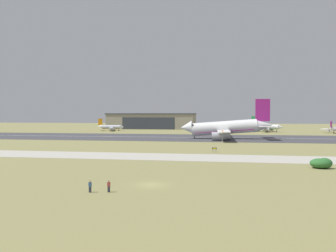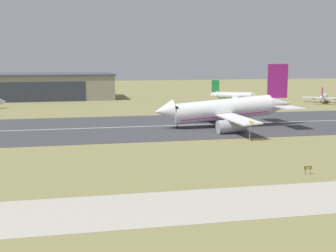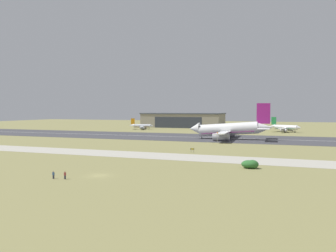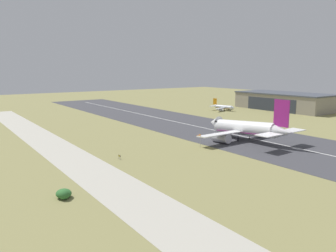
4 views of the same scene
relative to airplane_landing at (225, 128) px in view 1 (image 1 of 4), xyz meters
The scene contains 14 objects.
ground_plane 51.49m from the airplane_landing, 104.74° to the right, with size 646.72×646.72×0.00m, color olive.
runway_strip 15.02m from the airplane_landing, 156.98° to the left, with size 406.72×51.03×0.06m, color #3D3D42.
runway_centreline 15.01m from the airplane_landing, 156.98° to the left, with size 366.04×0.70×0.01m, color silver.
taxiway_road 71.22m from the airplane_landing, 100.57° to the right, with size 305.04×14.76×0.05m, color #B2AD9E.
hangar_building 121.69m from the airplane_landing, 118.14° to the left, with size 70.02×33.31×12.54m.
airplane_landing is the anchor object (origin of this frame).
airplane_parked_west 91.40m from the airplane_landing, 41.38° to the left, with size 18.40×19.95×7.55m.
airplane_parked_centre 72.35m from the airplane_landing, 67.40° to the left, with size 22.18×22.01×10.28m.
airplane_parked_east 101.70m from the airplane_landing, 140.44° to the left, with size 19.27×21.28×8.59m.
shrub_clump 85.38m from the airplane_landing, 77.11° to the right, with size 4.44×3.54×2.23m.
windsock_pole 24.91m from the airplane_landing, 92.49° to the right, with size 0.99×2.48×5.18m.
runway_sign 57.43m from the airplane_landing, 93.79° to the right, with size 1.34×0.13×1.47m.
spectator_left 113.10m from the airplane_landing, 100.51° to the right, with size 0.40×0.24×1.73m.
spectator_right 112.12m from the airplane_landing, 99.23° to the right, with size 0.40×0.24×1.74m.
Camera 1 is at (11.08, -51.13, 11.26)m, focal length 35.00 mm.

